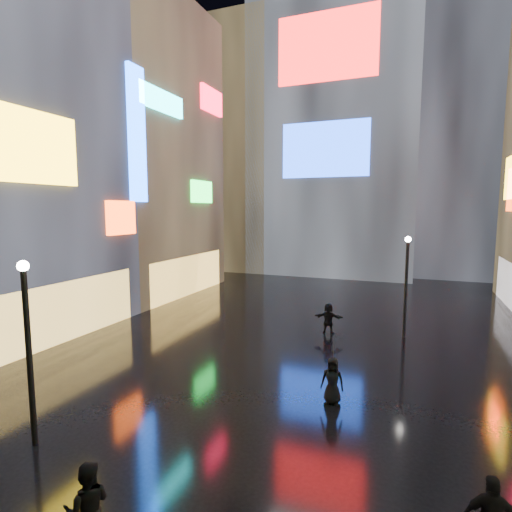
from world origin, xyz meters
The scene contains 11 objects.
ground centered at (0.00, 20.00, 0.00)m, with size 140.00×140.00×0.00m, color black.
building_left_far centered at (-15.98, 26.00, 10.98)m, with size 10.28×12.00×22.00m.
tower_main centered at (-3.00, 43.97, 21.01)m, with size 16.00×14.20×42.00m.
tower_flank_right centered at (9.00, 46.00, 17.00)m, with size 12.00×12.00×34.00m, color black.
tower_flank_left centered at (-14.00, 42.00, 13.00)m, with size 10.00×10.00×26.00m, color black.
lamp_near centered at (-4.78, 7.21, 2.94)m, with size 0.30×0.30×5.20m.
lamp_far centered at (4.63, 21.03, 2.94)m, with size 0.30×0.30×5.20m.
pedestrian_1 centered at (-0.70, 5.04, 0.90)m, with size 0.88×0.68×1.81m, color black.
pedestrian_4 centered at (2.52, 12.67, 0.79)m, with size 0.77×0.50×1.58m, color black.
pedestrian_5 centered at (0.88, 20.20, 0.82)m, with size 1.51×0.48×1.63m, color black.
umbrella_2 centered at (2.52, 12.67, 2.02)m, with size 0.97×0.99×0.89m, color black.
Camera 1 is at (4.84, -0.28, 6.55)m, focal length 28.00 mm.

